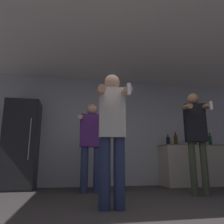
{
  "coord_description": "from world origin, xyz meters",
  "views": [
    {
      "loc": [
        -0.82,
        -2.03,
        0.56
      ],
      "look_at": [
        -0.28,
        0.66,
        1.18
      ],
      "focal_mm": 35.0,
      "sensor_mm": 36.0,
      "label": 1
    }
  ],
  "objects": [
    {
      "name": "bottle_amber_bourbon",
      "position": [
        1.51,
        2.82,
        1.04
      ],
      "size": [
        0.09,
        0.09,
        0.28
      ],
      "color": "black",
      "rests_on": "counter"
    },
    {
      "name": "bottle_clear_vodka",
      "position": [
        1.71,
        2.82,
        1.07
      ],
      "size": [
        0.09,
        0.09,
        0.32
      ],
      "color": "#563314",
      "rests_on": "counter"
    },
    {
      "name": "wall_back",
      "position": [
        0.0,
        3.14,
        1.27
      ],
      "size": [
        7.0,
        0.06,
        2.55
      ],
      "color": "#B2B7BC",
      "rests_on": "ground_plane"
    },
    {
      "name": "person_woman_foreground",
      "position": [
        -0.29,
        0.65,
        0.95
      ],
      "size": [
        0.44,
        0.52,
        1.69
      ],
      "color": "navy",
      "rests_on": "ground_plane"
    },
    {
      "name": "person_spectator_back",
      "position": [
        -0.39,
        2.12,
        0.95
      ],
      "size": [
        0.53,
        0.48,
        1.66
      ],
      "color": "navy",
      "rests_on": "ground_plane"
    },
    {
      "name": "ceiling_slab",
      "position": [
        0.0,
        1.55,
        2.57
      ],
      "size": [
        7.0,
        3.63,
        0.05
      ],
      "color": "silver",
      "rests_on": "wall_back"
    },
    {
      "name": "bottle_brown_liquor",
      "position": [
        2.63,
        2.82,
        1.07
      ],
      "size": [
        0.08,
        0.08,
        0.32
      ],
      "color": "#194723",
      "rests_on": "counter"
    },
    {
      "name": "bottle_green_wine",
      "position": [
        2.22,
        2.82,
        1.07
      ],
      "size": [
        0.08,
        0.08,
        0.34
      ],
      "color": "maroon",
      "rests_on": "counter"
    },
    {
      "name": "bottle_dark_rum",
      "position": [
        2.47,
        2.82,
        1.06
      ],
      "size": [
        0.07,
        0.07,
        0.31
      ],
      "color": "silver",
      "rests_on": "counter"
    },
    {
      "name": "counter",
      "position": [
        2.06,
        2.82,
        0.47
      ],
      "size": [
        1.44,
        0.61,
        0.94
      ],
      "color": "#BCB29E",
      "rests_on": "ground_plane"
    },
    {
      "name": "refrigerator",
      "position": [
        -1.78,
        2.8,
        0.91
      ],
      "size": [
        0.66,
        0.65,
        1.81
      ],
      "color": "#262628",
      "rests_on": "ground_plane"
    },
    {
      "name": "person_man_side",
      "position": [
        1.36,
        1.4,
        1.08
      ],
      "size": [
        0.51,
        0.59,
        1.76
      ],
      "color": "#38422D",
      "rests_on": "ground_plane"
    }
  ]
}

